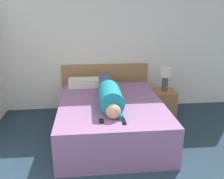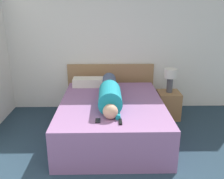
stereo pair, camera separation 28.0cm
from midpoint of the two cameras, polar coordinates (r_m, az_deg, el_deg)
wall_back at (r=5.00m, az=3.70°, el=10.20°), size 5.63×0.06×2.60m
bed at (r=4.05m, az=1.95°, el=-6.64°), size 1.61×2.07×0.59m
headboard at (r=5.10m, az=1.25°, el=0.72°), size 1.73×0.04×0.92m
nightstand at (r=4.84m, az=14.35°, el=-3.46°), size 0.40×0.41×0.51m
table_lamp at (r=4.67m, az=14.88°, el=2.87°), size 0.23×0.23×0.44m
person_lying at (r=3.87m, az=1.57°, el=-0.83°), size 0.33×1.59×0.33m
pillow_near_headboard at (r=4.69m, az=-3.38°, el=1.68°), size 0.63×0.28×0.15m
tv_remote at (r=3.24m, az=4.43°, el=-7.41°), size 0.04×0.15×0.02m
cell_phone at (r=3.28m, az=-0.79°, el=-7.15°), size 0.06×0.13×0.01m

